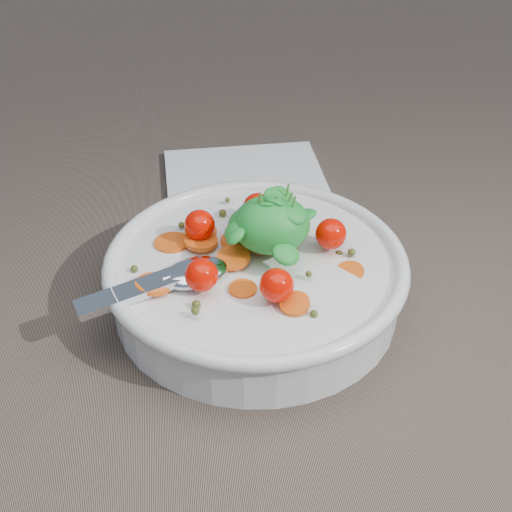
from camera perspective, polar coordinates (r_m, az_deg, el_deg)
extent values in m
plane|color=#715E50|center=(0.60, 1.89, -4.79)|extent=(6.00, 6.00, 0.00)
cylinder|color=white|center=(0.60, 0.00, -2.19)|extent=(0.24, 0.24, 0.05)
torus|color=white|center=(0.58, 0.00, -0.44)|extent=(0.25, 0.25, 0.01)
cylinder|color=white|center=(0.61, 0.00, -3.67)|extent=(0.12, 0.12, 0.01)
cylinder|color=brown|center=(0.60, 0.00, -2.19)|extent=(0.22, 0.22, 0.03)
cylinder|color=orange|center=(0.62, 2.91, 2.35)|extent=(0.03, 0.03, 0.01)
cylinder|color=orange|center=(0.58, 7.49, -1.36)|extent=(0.03, 0.03, 0.01)
cylinder|color=orange|center=(0.56, -8.20, -2.24)|extent=(0.04, 0.04, 0.01)
cylinder|color=orange|center=(0.57, -4.70, -1.55)|extent=(0.03, 0.03, 0.01)
cylinder|color=orange|center=(0.55, -1.06, -2.68)|extent=(0.03, 0.03, 0.00)
cylinder|color=orange|center=(0.62, 1.72, 1.66)|extent=(0.04, 0.04, 0.01)
cylinder|color=orange|center=(0.64, 0.56, 3.76)|extent=(0.03, 0.03, 0.01)
cylinder|color=orange|center=(0.61, -6.75, 1.04)|extent=(0.03, 0.03, 0.01)
cylinder|color=orange|center=(0.60, 0.62, 1.02)|extent=(0.04, 0.04, 0.01)
cylinder|color=orange|center=(0.58, -1.82, -0.11)|extent=(0.03, 0.03, 0.01)
cylinder|color=orange|center=(0.60, -1.57, 1.16)|extent=(0.04, 0.04, 0.01)
cylinder|color=orange|center=(0.62, -4.43, 1.98)|extent=(0.03, 0.03, 0.01)
cylinder|color=orange|center=(0.60, -4.42, 1.19)|extent=(0.04, 0.04, 0.01)
cylinder|color=orange|center=(0.64, 2.61, 3.57)|extent=(0.03, 0.03, 0.01)
cylinder|color=orange|center=(0.54, 3.12, -3.83)|extent=(0.03, 0.03, 0.01)
cylinder|color=orange|center=(0.66, 0.67, 4.28)|extent=(0.04, 0.04, 0.01)
cylinder|color=orange|center=(0.62, -1.11, 2.35)|extent=(0.03, 0.03, 0.01)
sphere|color=#464D19|center=(0.59, 7.66, 0.29)|extent=(0.01, 0.01, 0.01)
sphere|color=#464D19|center=(0.61, -3.62, 1.59)|extent=(0.01, 0.01, 0.01)
sphere|color=#464D19|center=(0.59, 3.25, 0.81)|extent=(0.01, 0.01, 0.01)
sphere|color=#464D19|center=(0.62, 6.16, 1.56)|extent=(0.01, 0.01, 0.01)
sphere|color=#464D19|center=(0.62, -5.98, 2.47)|extent=(0.01, 0.01, 0.01)
sphere|color=#464D19|center=(0.64, -2.70, 3.45)|extent=(0.01, 0.01, 0.01)
sphere|color=#464D19|center=(0.53, -4.88, -4.41)|extent=(0.01, 0.01, 0.01)
sphere|color=#464D19|center=(0.55, 1.23, -3.13)|extent=(0.01, 0.01, 0.01)
sphere|color=#464D19|center=(0.53, 4.66, -4.62)|extent=(0.01, 0.01, 0.01)
sphere|color=#464D19|center=(0.54, 2.21, -3.87)|extent=(0.01, 0.01, 0.01)
sphere|color=#464D19|center=(0.60, 6.67, 0.12)|extent=(0.01, 0.01, 0.01)
sphere|color=#464D19|center=(0.56, 4.23, -1.45)|extent=(0.01, 0.01, 0.01)
sphere|color=#464D19|center=(0.65, -2.29, 4.50)|extent=(0.01, 0.01, 0.01)
sphere|color=#464D19|center=(0.58, -9.71, -1.02)|extent=(0.01, 0.01, 0.01)
sphere|color=#464D19|center=(0.62, 1.60, 2.88)|extent=(0.01, 0.01, 0.01)
sphere|color=#464D19|center=(0.54, -4.80, -3.90)|extent=(0.01, 0.01, 0.01)
sphere|color=#E90D00|center=(0.59, 6.02, 1.77)|extent=(0.03, 0.03, 0.03)
sphere|color=#E90D00|center=(0.62, 0.14, 3.87)|extent=(0.03, 0.03, 0.03)
sphere|color=#E90D00|center=(0.60, -4.53, 2.49)|extent=(0.03, 0.03, 0.03)
sphere|color=#E90D00|center=(0.54, -4.38, -1.55)|extent=(0.03, 0.03, 0.03)
sphere|color=#E90D00|center=(0.53, 1.66, -2.35)|extent=(0.03, 0.03, 0.03)
ellipsoid|color=green|center=(0.58, 1.24, 2.54)|extent=(0.06, 0.05, 0.05)
ellipsoid|color=green|center=(0.59, -0.51, 2.43)|extent=(0.04, 0.04, 0.03)
ellipsoid|color=green|center=(0.55, 2.40, 0.16)|extent=(0.03, 0.02, 0.02)
ellipsoid|color=green|center=(0.57, 1.58, 4.34)|extent=(0.03, 0.03, 0.02)
ellipsoid|color=green|center=(0.57, 0.44, 2.41)|extent=(0.02, 0.03, 0.02)
ellipsoid|color=green|center=(0.57, -1.54, 2.06)|extent=(0.03, 0.02, 0.02)
ellipsoid|color=green|center=(0.56, 3.02, 3.40)|extent=(0.03, 0.03, 0.02)
ellipsoid|color=green|center=(0.57, -0.29, 3.43)|extent=(0.03, 0.03, 0.02)
ellipsoid|color=green|center=(0.59, -0.05, 3.32)|extent=(0.02, 0.02, 0.02)
ellipsoid|color=green|center=(0.56, 0.30, 2.03)|extent=(0.03, 0.03, 0.01)
ellipsoid|color=green|center=(0.57, 1.62, 3.04)|extent=(0.02, 0.02, 0.01)
ellipsoid|color=green|center=(0.58, 0.11, 3.06)|extent=(0.02, 0.02, 0.01)
ellipsoid|color=green|center=(0.59, 3.82, 3.29)|extent=(0.02, 0.03, 0.02)
ellipsoid|color=green|center=(0.58, -0.01, 3.18)|extent=(0.03, 0.03, 0.02)
ellipsoid|color=green|center=(0.57, 1.32, 2.64)|extent=(0.02, 0.01, 0.01)
ellipsoid|color=green|center=(0.57, 1.63, 4.68)|extent=(0.03, 0.03, 0.02)
ellipsoid|color=green|center=(0.58, 2.14, 4.71)|extent=(0.03, 0.03, 0.02)
ellipsoid|color=green|center=(0.57, 1.26, 2.93)|extent=(0.02, 0.02, 0.02)
ellipsoid|color=green|center=(0.57, 1.57, 4.22)|extent=(0.03, 0.02, 0.03)
ellipsoid|color=green|center=(0.57, 0.27, 2.63)|extent=(0.02, 0.02, 0.02)
ellipsoid|color=green|center=(0.56, 1.89, 2.12)|extent=(0.02, 0.02, 0.02)
ellipsoid|color=green|center=(0.55, -1.63, 1.59)|extent=(0.02, 0.02, 0.02)
ellipsoid|color=green|center=(0.57, 1.04, 4.07)|extent=(0.03, 0.03, 0.02)
ellipsoid|color=green|center=(0.56, 1.38, 4.18)|extent=(0.02, 0.02, 0.02)
ellipsoid|color=green|center=(0.57, 1.51, 2.58)|extent=(0.02, 0.02, 0.01)
ellipsoid|color=green|center=(0.57, 1.49, 2.66)|extent=(0.03, 0.03, 0.01)
cylinder|color=#4C8C33|center=(0.58, 2.30, 4.11)|extent=(0.01, 0.00, 0.04)
cylinder|color=#4C8C33|center=(0.57, 2.08, 3.63)|extent=(0.01, 0.01, 0.04)
cylinder|color=#4C8C33|center=(0.57, 2.18, 3.42)|extent=(0.02, 0.00, 0.04)
cylinder|color=#4C8C33|center=(0.57, -0.09, 3.31)|extent=(0.01, 0.00, 0.04)
cylinder|color=#4C8C33|center=(0.57, 0.45, 3.29)|extent=(0.00, 0.00, 0.04)
cylinder|color=#4C8C33|center=(0.57, 2.71, 3.18)|extent=(0.01, 0.01, 0.04)
ellipsoid|color=silver|center=(0.56, -4.87, -1.35)|extent=(0.06, 0.05, 0.02)
cube|color=silver|center=(0.55, -9.03, -2.56)|extent=(0.11, 0.05, 0.02)
cylinder|color=silver|center=(0.56, -6.52, -1.74)|extent=(0.02, 0.01, 0.01)
cube|color=white|center=(0.78, -0.84, 6.08)|extent=(0.17, 0.15, 0.01)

